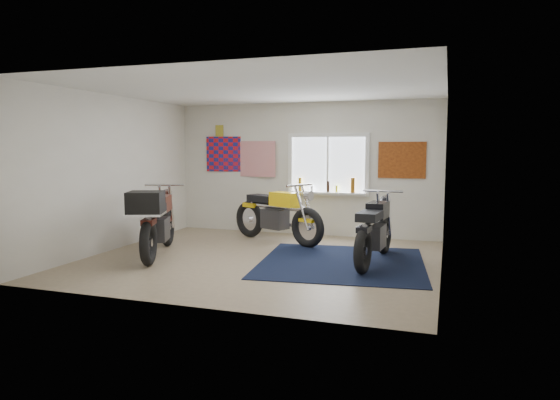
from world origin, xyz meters
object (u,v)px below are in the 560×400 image
(navy_rug, at_px, (342,262))
(maroon_tourer, at_px, (156,221))
(yellow_triumph, at_px, (277,216))
(black_chrome_bike, at_px, (374,232))

(navy_rug, distance_m, maroon_tourer, 3.07)
(yellow_triumph, bearing_deg, maroon_tourer, -101.97)
(black_chrome_bike, height_order, maroon_tourer, maroon_tourer)
(maroon_tourer, bearing_deg, black_chrome_bike, -98.74)
(black_chrome_bike, xyz_separation_m, maroon_tourer, (-3.43, -0.73, 0.12))
(navy_rug, distance_m, black_chrome_bike, 0.69)
(yellow_triumph, relative_size, maroon_tourer, 0.95)
(navy_rug, xyz_separation_m, yellow_triumph, (-1.53, 1.33, 0.49))
(navy_rug, xyz_separation_m, black_chrome_bike, (0.47, 0.17, 0.48))
(navy_rug, height_order, maroon_tourer, maroon_tourer)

